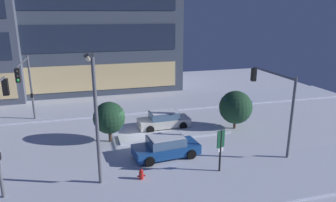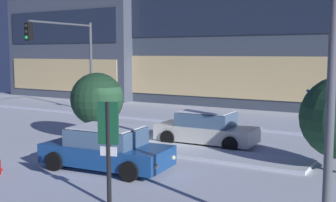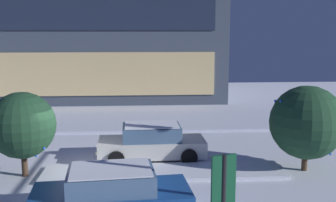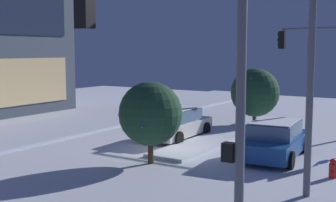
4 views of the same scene
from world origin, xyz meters
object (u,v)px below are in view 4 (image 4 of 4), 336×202
(traffic_light_corner_near_right, at_px, (332,55))
(traffic_light_corner_near_left, at_px, (169,58))
(car_near, at_px, (275,140))
(car_far, at_px, (177,124))
(decorated_tree_median, at_px, (255,92))
(decorated_tree_left_of_median, at_px, (150,114))
(street_lamp_arched, at_px, (282,31))
(fire_hydrant, at_px, (333,171))

(traffic_light_corner_near_right, xyz_separation_m, traffic_light_corner_near_left, (-17.47, -0.66, 0.12))
(car_near, height_order, car_far, same)
(decorated_tree_median, height_order, decorated_tree_left_of_median, decorated_tree_median)
(traffic_light_corner_near_right, bearing_deg, car_near, 87.06)
(car_near, bearing_deg, street_lamp_arched, -164.98)
(car_far, bearing_deg, traffic_light_corner_near_left, 28.47)
(car_far, bearing_deg, decorated_tree_left_of_median, 17.78)
(street_lamp_arched, height_order, decorated_tree_left_of_median, street_lamp_arched)
(traffic_light_corner_near_right, xyz_separation_m, street_lamp_arched, (-12.44, -1.32, 0.80))
(traffic_light_corner_near_left, xyz_separation_m, decorated_tree_median, (16.76, 4.69, -2.27))
(traffic_light_corner_near_left, distance_m, decorated_tree_median, 17.55)
(traffic_light_corner_near_left, bearing_deg, car_far, -59.58)
(traffic_light_corner_near_left, xyz_separation_m, street_lamp_arched, (5.03, -0.66, 0.68))
(car_near, xyz_separation_m, street_lamp_arched, (-4.64, -1.72, 4.13))
(fire_hydrant, relative_size, decorated_tree_median, 0.24)
(car_far, bearing_deg, decorated_tree_median, 161.51)
(car_far, relative_size, decorated_tree_left_of_median, 1.44)
(traffic_light_corner_near_right, relative_size, fire_hydrant, 7.23)
(car_near, distance_m, traffic_light_corner_near_left, 10.32)
(traffic_light_corner_near_right, distance_m, traffic_light_corner_near_left, 17.49)
(car_near, distance_m, street_lamp_arched, 6.44)
(car_far, height_order, traffic_light_corner_near_right, traffic_light_corner_near_right)
(car_near, bearing_deg, traffic_light_corner_near_right, -8.21)
(fire_hydrant, xyz_separation_m, decorated_tree_left_of_median, (-1.20, 6.43, 1.54))
(traffic_light_corner_near_left, distance_m, fire_hydrant, 8.49)
(car_near, xyz_separation_m, car_far, (1.26, 5.36, -0.00))
(car_far, relative_size, traffic_light_corner_near_right, 0.80)
(car_near, xyz_separation_m, traffic_light_corner_near_left, (-9.67, -1.06, 3.45))
(traffic_light_corner_near_right, distance_m, decorated_tree_median, 4.63)
(decorated_tree_median, relative_size, decorated_tree_left_of_median, 1.05)
(decorated_tree_median, bearing_deg, decorated_tree_left_of_median, 179.81)
(fire_hydrant, height_order, decorated_tree_median, decorated_tree_median)
(car_far, bearing_deg, street_lamp_arched, 48.23)
(decorated_tree_median, bearing_deg, car_near, -152.87)
(traffic_light_corner_near_left, height_order, fire_hydrant, traffic_light_corner_near_left)
(car_near, xyz_separation_m, decorated_tree_left_of_median, (-3.47, 3.67, 1.21))
(traffic_light_corner_near_right, relative_size, decorated_tree_left_of_median, 1.81)
(decorated_tree_median, bearing_deg, traffic_light_corner_near_left, -164.37)
(car_far, xyz_separation_m, decorated_tree_left_of_median, (-4.73, -1.70, 1.21))
(traffic_light_corner_near_right, relative_size, traffic_light_corner_near_left, 0.93)
(traffic_light_corner_near_left, xyz_separation_m, fire_hydrant, (7.41, -1.70, -3.78))
(car_far, distance_m, traffic_light_corner_near_left, 13.14)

